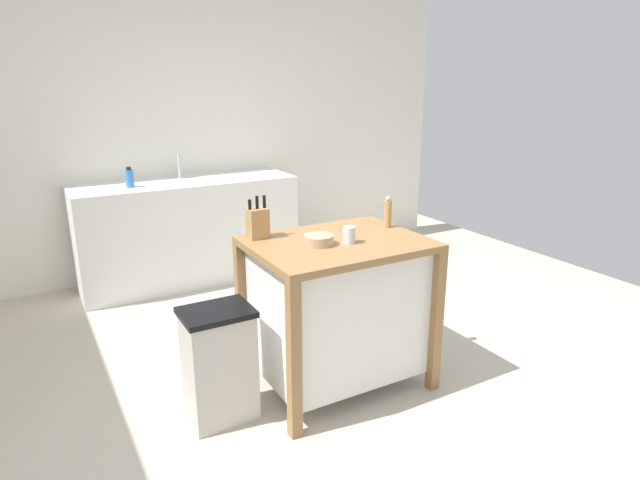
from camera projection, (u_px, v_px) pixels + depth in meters
name	position (u px, v px, depth m)	size (l,w,h in m)	color
ground_plane	(310.00, 393.00, 3.15)	(6.61, 6.61, 0.00)	#BCB29E
wall_back	(175.00, 130.00, 4.86)	(5.61, 0.10, 2.60)	silver
kitchen_island	(337.00, 305.00, 3.14)	(0.97, 0.74, 0.89)	olive
knife_block	(258.00, 222.00, 3.05)	(0.11, 0.09, 0.24)	#AD7F4C
bowl_ceramic_wide	(319.00, 240.00, 2.94)	(0.16, 0.16, 0.05)	tan
drinking_cup	(349.00, 235.00, 2.97)	(0.07, 0.07, 0.09)	silver
pepper_grinder	(388.00, 213.00, 3.27)	(0.04, 0.04, 0.19)	#AD7F4C
trash_bin	(219.00, 364.00, 2.85)	(0.36, 0.28, 0.63)	#B7B2A8
sink_counter	(188.00, 231.00, 4.79)	(1.87, 0.60, 0.90)	silver
sink_faucet	(179.00, 166.00, 4.75)	(0.02, 0.02, 0.22)	#B7BCC1
bottle_dish_soap	(130.00, 178.00, 4.38)	(0.07, 0.07, 0.17)	blue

